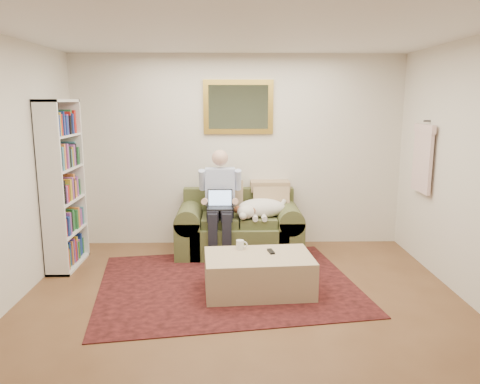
{
  "coord_description": "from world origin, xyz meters",
  "views": [
    {
      "loc": [
        -0.11,
        -3.9,
        1.99
      ],
      "look_at": [
        0.0,
        1.38,
        0.95
      ],
      "focal_mm": 35.0,
      "sensor_mm": 36.0,
      "label": 1
    }
  ],
  "objects_px": {
    "sofa": "(239,232)",
    "seated_man": "(220,205)",
    "sleeping_dog": "(262,208)",
    "bookshelf": "(63,185)",
    "laptop": "(220,203)",
    "coffee_mug": "(240,245)",
    "ottoman": "(258,274)"
  },
  "relations": [
    {
      "from": "sofa",
      "to": "laptop",
      "type": "height_order",
      "value": "laptop"
    },
    {
      "from": "seated_man",
      "to": "coffee_mug",
      "type": "relative_size",
      "value": 13.66
    },
    {
      "from": "bookshelf",
      "to": "sofa",
      "type": "bearing_deg",
      "value": 12.19
    },
    {
      "from": "ottoman",
      "to": "coffee_mug",
      "type": "relative_size",
      "value": 11.08
    },
    {
      "from": "seated_man",
      "to": "ottoman",
      "type": "relative_size",
      "value": 1.23
    },
    {
      "from": "sleeping_dog",
      "to": "ottoman",
      "type": "relative_size",
      "value": 0.6
    },
    {
      "from": "sofa",
      "to": "bookshelf",
      "type": "bearing_deg",
      "value": -167.81
    },
    {
      "from": "laptop",
      "to": "sleeping_dog",
      "type": "height_order",
      "value": "laptop"
    },
    {
      "from": "sofa",
      "to": "sleeping_dog",
      "type": "distance_m",
      "value": 0.46
    },
    {
      "from": "ottoman",
      "to": "sleeping_dog",
      "type": "bearing_deg",
      "value": 84.75
    },
    {
      "from": "seated_man",
      "to": "sleeping_dog",
      "type": "distance_m",
      "value": 0.54
    },
    {
      "from": "sleeping_dog",
      "to": "coffee_mug",
      "type": "height_order",
      "value": "sleeping_dog"
    },
    {
      "from": "sleeping_dog",
      "to": "bookshelf",
      "type": "distance_m",
      "value": 2.45
    },
    {
      "from": "seated_man",
      "to": "sleeping_dog",
      "type": "bearing_deg",
      "value": 7.13
    },
    {
      "from": "ottoman",
      "to": "coffee_mug",
      "type": "bearing_deg",
      "value": 132.04
    },
    {
      "from": "sofa",
      "to": "ottoman",
      "type": "height_order",
      "value": "sofa"
    },
    {
      "from": "laptop",
      "to": "sleeping_dog",
      "type": "relative_size",
      "value": 0.47
    },
    {
      "from": "seated_man",
      "to": "sleeping_dog",
      "type": "height_order",
      "value": "seated_man"
    },
    {
      "from": "coffee_mug",
      "to": "seated_man",
      "type": "bearing_deg",
      "value": 103.63
    },
    {
      "from": "sleeping_dog",
      "to": "bookshelf",
      "type": "height_order",
      "value": "bookshelf"
    },
    {
      "from": "sofa",
      "to": "bookshelf",
      "type": "height_order",
      "value": "bookshelf"
    },
    {
      "from": "sofa",
      "to": "ottoman",
      "type": "xyz_separation_m",
      "value": [
        0.18,
        -1.32,
        -0.08
      ]
    },
    {
      "from": "sleeping_dog",
      "to": "bookshelf",
      "type": "bearing_deg",
      "value": -171.16
    },
    {
      "from": "laptop",
      "to": "coffee_mug",
      "type": "height_order",
      "value": "laptop"
    },
    {
      "from": "sleeping_dog",
      "to": "bookshelf",
      "type": "xyz_separation_m",
      "value": [
        -2.39,
        -0.37,
        0.38
      ]
    },
    {
      "from": "laptop",
      "to": "sleeping_dog",
      "type": "bearing_deg",
      "value": 13.64
    },
    {
      "from": "sleeping_dog",
      "to": "coffee_mug",
      "type": "distance_m",
      "value": 1.08
    },
    {
      "from": "seated_man",
      "to": "bookshelf",
      "type": "xyz_separation_m",
      "value": [
        -1.86,
        -0.31,
        0.32
      ]
    },
    {
      "from": "ottoman",
      "to": "coffee_mug",
      "type": "distance_m",
      "value": 0.38
    },
    {
      "from": "sofa",
      "to": "ottoman",
      "type": "distance_m",
      "value": 1.33
    },
    {
      "from": "sofa",
      "to": "laptop",
      "type": "distance_m",
      "value": 0.54
    },
    {
      "from": "sofa",
      "to": "seated_man",
      "type": "height_order",
      "value": "seated_man"
    }
  ]
}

